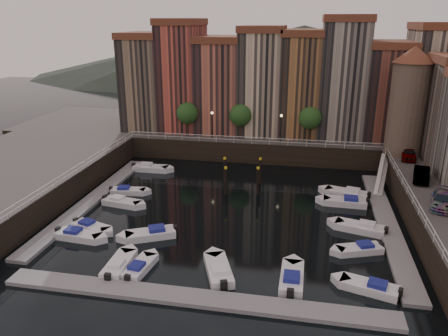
% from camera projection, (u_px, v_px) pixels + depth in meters
% --- Properties ---
extents(ground, '(200.00, 200.00, 0.00)m').
position_uv_depth(ground, '(232.00, 208.00, 48.36)').
color(ground, black).
rests_on(ground, ground).
extents(quay_far, '(80.00, 20.00, 3.00)m').
position_uv_depth(quay_far, '(259.00, 136.00, 72.04)').
color(quay_far, black).
rests_on(quay_far, ground).
extents(dock_left, '(2.00, 28.00, 0.35)m').
position_uv_depth(dock_left, '(92.00, 199.00, 50.27)').
color(dock_left, gray).
rests_on(dock_left, ground).
extents(dock_right, '(2.00, 28.00, 0.35)m').
position_uv_depth(dock_right, '(387.00, 223.00, 44.48)').
color(dock_right, gray).
rests_on(dock_right, ground).
extents(dock_near, '(30.00, 2.00, 0.35)m').
position_uv_depth(dock_near, '(193.00, 298.00, 32.50)').
color(dock_near, gray).
rests_on(dock_near, ground).
extents(mountains, '(145.00, 100.00, 18.00)m').
position_uv_depth(mountains, '(293.00, 56.00, 147.73)').
color(mountains, '#2D382D').
rests_on(mountains, ground).
extents(far_terrace, '(48.70, 10.30, 17.50)m').
position_uv_depth(far_terrace, '(281.00, 81.00, 66.07)').
color(far_terrace, '#836E53').
rests_on(far_terrace, quay_far).
extents(corner_tower, '(5.20, 5.20, 13.80)m').
position_uv_depth(corner_tower, '(409.00, 100.00, 54.97)').
color(corner_tower, '#6B5B4C').
rests_on(corner_tower, quay_right).
extents(promenade_trees, '(21.20, 3.20, 5.20)m').
position_uv_depth(promenade_trees, '(245.00, 116.00, 63.39)').
color(promenade_trees, black).
rests_on(promenade_trees, quay_far).
extents(street_lamps, '(10.36, 0.36, 4.18)m').
position_uv_depth(street_lamps, '(246.00, 122.00, 62.62)').
color(street_lamps, black).
rests_on(street_lamps, quay_far).
extents(railings, '(36.08, 34.04, 0.52)m').
position_uv_depth(railings, '(239.00, 162.00, 51.68)').
color(railings, white).
rests_on(railings, ground).
extents(gangway, '(2.78, 8.32, 3.73)m').
position_uv_depth(gangway, '(382.00, 172.00, 53.98)').
color(gangway, white).
rests_on(gangway, ground).
extents(mooring_pilings, '(4.90, 4.63, 3.78)m').
position_uv_depth(mooring_pilings, '(242.00, 176.00, 53.33)').
color(mooring_pilings, black).
rests_on(mooring_pilings, ground).
extents(boat_left_0, '(4.75, 2.06, 1.08)m').
position_uv_depth(boat_left_0, '(78.00, 235.00, 41.51)').
color(boat_left_0, white).
rests_on(boat_left_0, ground).
extents(boat_left_1, '(4.46, 2.80, 1.00)m').
position_uv_depth(boat_left_1, '(91.00, 227.00, 43.23)').
color(boat_left_1, white).
rests_on(boat_left_1, ground).
extents(boat_left_2, '(4.77, 2.39, 1.07)m').
position_uv_depth(boat_left_2, '(121.00, 202.00, 49.01)').
color(boat_left_2, white).
rests_on(boat_left_2, ground).
extents(boat_left_3, '(4.41, 2.07, 0.99)m').
position_uv_depth(boat_left_3, '(127.00, 191.00, 52.30)').
color(boat_left_3, white).
rests_on(boat_left_3, ground).
extents(boat_left_4, '(5.10, 1.94, 1.17)m').
position_uv_depth(boat_left_4, '(150.00, 168.00, 60.16)').
color(boat_left_4, white).
rests_on(boat_left_4, ground).
extents(boat_right_0, '(4.69, 2.83, 1.05)m').
position_uv_depth(boat_right_0, '(371.00, 287.00, 33.46)').
color(boat_right_0, white).
rests_on(boat_right_0, ground).
extents(boat_right_1, '(4.39, 2.89, 0.99)m').
position_uv_depth(boat_right_1, '(360.00, 249.00, 39.08)').
color(boat_right_1, white).
rests_on(boat_right_1, ground).
extents(boat_right_2, '(5.14, 3.03, 1.15)m').
position_uv_depth(boat_right_2, '(361.00, 228.00, 42.96)').
color(boat_right_2, white).
rests_on(boat_right_2, ground).
extents(boat_right_3, '(5.04, 2.00, 1.15)m').
position_uv_depth(boat_right_3, '(346.00, 202.00, 49.05)').
color(boat_right_3, white).
rests_on(boat_right_3, ground).
extents(boat_right_4, '(5.33, 3.18, 1.19)m').
position_uv_depth(boat_right_4, '(348.00, 194.00, 51.35)').
color(boat_right_4, white).
rests_on(boat_right_4, ground).
extents(boat_near_0, '(1.78, 4.66, 1.07)m').
position_uv_depth(boat_near_0, '(119.00, 265.00, 36.49)').
color(boat_near_0, white).
rests_on(boat_near_0, ground).
extents(boat_near_1, '(1.99, 4.30, 0.97)m').
position_uv_depth(boat_near_1, '(140.00, 267.00, 36.20)').
color(boat_near_1, white).
rests_on(boat_near_1, ground).
extents(boat_near_2, '(3.44, 5.19, 1.17)m').
position_uv_depth(boat_near_2, '(219.00, 271.00, 35.60)').
color(boat_near_2, white).
rests_on(boat_near_2, ground).
extents(boat_near_3, '(1.83, 4.95, 1.14)m').
position_uv_depth(boat_near_3, '(292.00, 279.00, 34.55)').
color(boat_near_3, white).
rests_on(boat_near_3, ground).
extents(car_a, '(2.26, 4.50, 1.47)m').
position_uv_depth(car_a, '(408.00, 154.00, 54.98)').
color(car_a, gray).
rests_on(car_a, quay_right).
extents(car_b, '(2.48, 4.71, 1.48)m').
position_uv_depth(car_b, '(421.00, 175.00, 47.56)').
color(car_b, gray).
rests_on(car_b, quay_right).
extents(car_c, '(3.10, 5.04, 1.36)m').
position_uv_depth(car_c, '(442.00, 201.00, 40.92)').
color(car_c, gray).
rests_on(car_c, quay_right).
extents(boat_extra_73, '(4.97, 3.72, 1.14)m').
position_uv_depth(boat_extra_73, '(152.00, 234.00, 41.74)').
color(boat_extra_73, white).
rests_on(boat_extra_73, ground).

